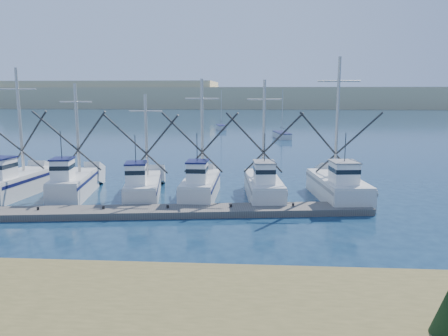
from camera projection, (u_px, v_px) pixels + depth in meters
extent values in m
plane|color=#0D223B|center=(244.00, 257.00, 20.45)|extent=(500.00, 500.00, 0.00)
cube|color=#57534E|center=(120.00, 212.00, 27.36)|extent=(31.99, 6.20, 0.43)
cube|color=tan|center=(254.00, 97.00, 225.99)|extent=(360.00, 60.00, 10.00)
cube|color=silver|center=(16.00, 185.00, 32.75)|extent=(3.33, 7.34, 1.53)
cube|color=white|center=(1.00, 169.00, 30.70)|extent=(1.69, 1.88, 1.50)
cylinder|color=#B7B2A8|center=(20.00, 121.00, 33.13)|extent=(0.22, 0.22, 7.91)
cube|color=silver|center=(74.00, 186.00, 32.28)|extent=(3.16, 7.05, 1.53)
cube|color=white|center=(63.00, 170.00, 30.31)|extent=(1.50, 1.83, 1.50)
cylinder|color=#B7B2A8|center=(77.00, 129.00, 32.72)|extent=(0.22, 0.22, 6.75)
cube|color=silver|center=(144.00, 188.00, 32.22)|extent=(3.51, 7.62, 1.27)
cube|color=white|center=(136.00, 175.00, 30.13)|extent=(1.61, 1.99, 1.50)
cylinder|color=#B7B2A8|center=(146.00, 136.00, 32.81)|extent=(0.22, 0.22, 6.22)
cube|color=silver|center=(201.00, 188.00, 31.79)|extent=(2.27, 7.10, 1.44)
cube|color=white|center=(197.00, 173.00, 29.75)|extent=(1.30, 1.74, 1.50)
cylinder|color=#B7B2A8|center=(202.00, 128.00, 32.24)|extent=(0.22, 0.22, 7.16)
cube|color=silver|center=(263.00, 189.00, 31.70)|extent=(2.93, 7.71, 1.43)
cube|color=white|center=(264.00, 174.00, 29.55)|extent=(1.47, 1.95, 1.50)
cylinder|color=#B7B2A8|center=(264.00, 129.00, 32.23)|extent=(0.22, 0.22, 7.10)
cube|color=silver|center=(338.00, 189.00, 31.39)|extent=(3.62, 7.92, 1.49)
cube|color=white|center=(344.00, 174.00, 29.21)|extent=(1.80, 2.04, 1.50)
cylinder|color=#B7B2A8|center=(337.00, 117.00, 31.80)|extent=(0.22, 0.22, 8.65)
cube|color=silver|center=(282.00, 135.00, 73.64)|extent=(2.93, 6.68, 0.90)
cylinder|color=#B7B2A8|center=(282.00, 111.00, 73.25)|extent=(0.12, 0.12, 7.20)
cube|color=silver|center=(221.00, 127.00, 90.35)|extent=(2.48, 4.95, 0.90)
cylinder|color=#B7B2A8|center=(221.00, 108.00, 89.96)|extent=(0.12, 0.12, 7.20)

